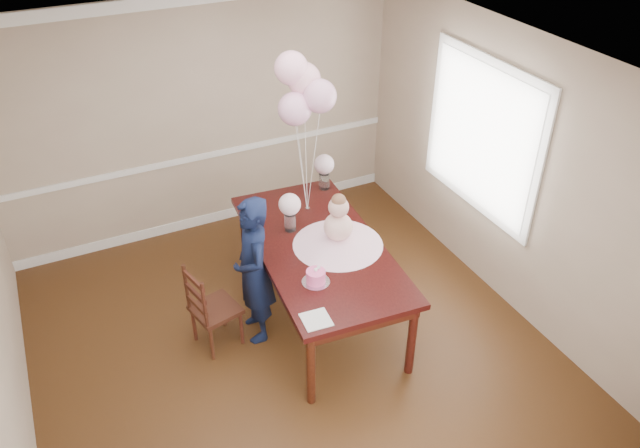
# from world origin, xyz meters

# --- Properties ---
(floor) EXTENTS (4.50, 5.00, 0.00)m
(floor) POSITION_xyz_m (0.00, 0.00, 0.00)
(floor) COLOR #341D0D
(floor) RESTS_ON ground
(ceiling) EXTENTS (4.50, 5.00, 0.02)m
(ceiling) POSITION_xyz_m (0.00, 0.00, 2.70)
(ceiling) COLOR white
(ceiling) RESTS_ON wall_back
(wall_back) EXTENTS (4.50, 0.02, 2.70)m
(wall_back) POSITION_xyz_m (0.00, 2.50, 1.35)
(wall_back) COLOR tan
(wall_back) RESTS_ON floor
(wall_right) EXTENTS (0.02, 5.00, 2.70)m
(wall_right) POSITION_xyz_m (2.25, 0.00, 1.35)
(wall_right) COLOR tan
(wall_right) RESTS_ON floor
(chair_rail_trim) EXTENTS (4.50, 0.02, 0.07)m
(chair_rail_trim) POSITION_xyz_m (0.00, 2.49, 0.90)
(chair_rail_trim) COLOR white
(chair_rail_trim) RESTS_ON wall_back
(baseboard_trim) EXTENTS (4.50, 0.02, 0.12)m
(baseboard_trim) POSITION_xyz_m (0.00, 2.49, 0.06)
(baseboard_trim) COLOR white
(baseboard_trim) RESTS_ON floor
(window_frame) EXTENTS (0.02, 1.66, 1.56)m
(window_frame) POSITION_xyz_m (2.23, 0.50, 1.55)
(window_frame) COLOR white
(window_frame) RESTS_ON wall_right
(window_blinds) EXTENTS (0.01, 1.50, 1.40)m
(window_blinds) POSITION_xyz_m (2.21, 0.50, 1.55)
(window_blinds) COLOR white
(window_blinds) RESTS_ON wall_right
(dining_table_top) EXTENTS (1.28, 2.29, 0.06)m
(dining_table_top) POSITION_xyz_m (0.45, 0.46, 0.80)
(dining_table_top) COLOR black
(dining_table_top) RESTS_ON table_leg_fl
(table_apron) EXTENTS (1.16, 2.18, 0.11)m
(table_apron) POSITION_xyz_m (0.45, 0.46, 0.72)
(table_apron) COLOR black
(table_apron) RESTS_ON table_leg_fl
(table_leg_fl) EXTENTS (0.08, 0.08, 0.77)m
(table_leg_fl) POSITION_xyz_m (-0.09, -0.52, 0.39)
(table_leg_fl) COLOR black
(table_leg_fl) RESTS_ON floor
(table_leg_fr) EXTENTS (0.08, 0.08, 0.77)m
(table_leg_fr) POSITION_xyz_m (0.83, -0.59, 0.39)
(table_leg_fr) COLOR black
(table_leg_fr) RESTS_ON floor
(table_leg_bl) EXTENTS (0.08, 0.08, 0.77)m
(table_leg_bl) POSITION_xyz_m (0.07, 1.51, 0.39)
(table_leg_bl) COLOR black
(table_leg_bl) RESTS_ON floor
(table_leg_br) EXTENTS (0.08, 0.08, 0.77)m
(table_leg_br) POSITION_xyz_m (1.00, 1.44, 0.39)
(table_leg_br) COLOR black
(table_leg_br) RESTS_ON floor
(baby_skirt) EXTENTS (0.91, 0.91, 0.11)m
(baby_skirt) POSITION_xyz_m (0.61, 0.39, 0.89)
(baby_skirt) COLOR #F0B1CA
(baby_skirt) RESTS_ON dining_table_top
(baby_torso) EXTENTS (0.27, 0.27, 0.27)m
(baby_torso) POSITION_xyz_m (0.61, 0.39, 1.03)
(baby_torso) COLOR pink
(baby_torso) RESTS_ON baby_skirt
(baby_head) EXTENTS (0.19, 0.19, 0.19)m
(baby_head) POSITION_xyz_m (0.61, 0.39, 1.24)
(baby_head) COLOR #D3A191
(baby_head) RESTS_ON baby_torso
(baby_hair) EXTENTS (0.13, 0.13, 0.13)m
(baby_hair) POSITION_xyz_m (0.61, 0.39, 1.31)
(baby_hair) COLOR brown
(baby_hair) RESTS_ON baby_head
(cake_platter) EXTENTS (0.26, 0.26, 0.01)m
(cake_platter) POSITION_xyz_m (0.19, -0.02, 0.83)
(cake_platter) COLOR silver
(cake_platter) RESTS_ON dining_table_top
(birthday_cake) EXTENTS (0.18, 0.18, 0.11)m
(birthday_cake) POSITION_xyz_m (0.19, -0.02, 0.89)
(birthday_cake) COLOR #FF509D
(birthday_cake) RESTS_ON cake_platter
(cake_flower_a) EXTENTS (0.03, 0.03, 0.03)m
(cake_flower_a) POSITION_xyz_m (0.19, -0.02, 0.97)
(cake_flower_a) COLOR white
(cake_flower_a) RESTS_ON birthday_cake
(cake_flower_b) EXTENTS (0.03, 0.03, 0.03)m
(cake_flower_b) POSITION_xyz_m (0.23, -0.00, 0.97)
(cake_flower_b) COLOR silver
(cake_flower_b) RESTS_ON birthday_cake
(rose_vase_near) EXTENTS (0.12, 0.12, 0.18)m
(rose_vase_near) POSITION_xyz_m (0.31, 0.80, 0.92)
(rose_vase_near) COLOR white
(rose_vase_near) RESTS_ON dining_table_top
(roses_near) EXTENTS (0.21, 0.21, 0.21)m
(roses_near) POSITION_xyz_m (0.31, 0.80, 1.12)
(roses_near) COLOR silver
(roses_near) RESTS_ON rose_vase_near
(rose_vase_far) EXTENTS (0.12, 0.12, 0.18)m
(rose_vase_far) POSITION_xyz_m (0.94, 1.36, 0.92)
(rose_vase_far) COLOR silver
(rose_vase_far) RESTS_ON dining_table_top
(roses_far) EXTENTS (0.21, 0.21, 0.21)m
(roses_far) POSITION_xyz_m (0.94, 1.36, 1.12)
(roses_far) COLOR silver
(roses_far) RESTS_ON rose_vase_far
(napkin) EXTENTS (0.24, 0.24, 0.01)m
(napkin) POSITION_xyz_m (-0.01, -0.45, 0.84)
(napkin) COLOR silver
(napkin) RESTS_ON dining_table_top
(balloon_weight) EXTENTS (0.05, 0.05, 0.02)m
(balloon_weight) POSITION_xyz_m (0.61, 1.06, 0.84)
(balloon_weight) COLOR silver
(balloon_weight) RESTS_ON dining_table_top
(balloon_a) EXTENTS (0.31, 0.31, 0.31)m
(balloon_a) POSITION_xyz_m (0.50, 1.07, 1.94)
(balloon_a) COLOR #E4A1C5
(balloon_a) RESTS_ON balloon_ribbon_a
(balloon_b) EXTENTS (0.31, 0.31, 0.31)m
(balloon_b) POSITION_xyz_m (0.72, 0.99, 2.05)
(balloon_b) COLOR #D99AB9
(balloon_b) RESTS_ON balloon_ribbon_b
(balloon_c) EXTENTS (0.31, 0.31, 0.31)m
(balloon_c) POSITION_xyz_m (0.64, 1.17, 2.16)
(balloon_c) COLOR #EDA8B7
(balloon_c) RESTS_ON balloon_ribbon_c
(balloon_d) EXTENTS (0.31, 0.31, 0.31)m
(balloon_d) POSITION_xyz_m (0.53, 1.20, 2.27)
(balloon_d) COLOR #FFB4CC
(balloon_d) RESTS_ON balloon_ribbon_d
(balloon_ribbon_a) EXTENTS (0.10, 0.01, 0.93)m
(balloon_ribbon_a) POSITION_xyz_m (0.55, 1.06, 1.31)
(balloon_ribbon_a) COLOR silver
(balloon_ribbon_a) RESTS_ON balloon_weight
(balloon_ribbon_b) EXTENTS (0.11, 0.07, 1.03)m
(balloon_ribbon_b) POSITION_xyz_m (0.66, 1.02, 1.36)
(balloon_ribbon_b) COLOR white
(balloon_ribbon_b) RESTS_ON balloon_weight
(balloon_ribbon_c) EXTENTS (0.03, 0.10, 1.15)m
(balloon_ribbon_c) POSITION_xyz_m (0.63, 1.11, 1.42)
(balloon_ribbon_c) COLOR white
(balloon_ribbon_c) RESTS_ON balloon_weight
(balloon_ribbon_d) EXTENTS (0.08, 0.12, 1.25)m
(balloon_ribbon_d) POSITION_xyz_m (0.57, 1.13, 1.47)
(balloon_ribbon_d) COLOR silver
(balloon_ribbon_d) RESTS_ON balloon_weight
(dining_chair_seat) EXTENTS (0.47, 0.47, 0.04)m
(dining_chair_seat) POSITION_xyz_m (-0.58, 0.50, 0.40)
(dining_chair_seat) COLOR black
(dining_chair_seat) RESTS_ON chair_leg_fl
(chair_leg_fl) EXTENTS (0.04, 0.04, 0.38)m
(chair_leg_fl) POSITION_xyz_m (-0.69, 0.31, 0.19)
(chair_leg_fl) COLOR #391A0F
(chair_leg_fl) RESTS_ON floor
(chair_leg_fr) EXTENTS (0.04, 0.04, 0.38)m
(chair_leg_fr) POSITION_xyz_m (-0.38, 0.38, 0.19)
(chair_leg_fr) COLOR #3C1710
(chair_leg_fr) RESTS_ON floor
(chair_leg_bl) EXTENTS (0.04, 0.04, 0.38)m
(chair_leg_bl) POSITION_xyz_m (-0.77, 0.62, 0.19)
(chair_leg_bl) COLOR #3D1810
(chair_leg_bl) RESTS_ON floor
(chair_leg_br) EXTENTS (0.04, 0.04, 0.38)m
(chair_leg_br) POSITION_xyz_m (-0.46, 0.69, 0.19)
(chair_leg_br) COLOR #3D1C10
(chair_leg_br) RESTS_ON floor
(chair_back_post_l) EXTENTS (0.04, 0.04, 0.50)m
(chair_back_post_l) POSITION_xyz_m (-0.71, 0.31, 0.65)
(chair_back_post_l) COLOR #32150D
(chair_back_post_l) RESTS_ON dining_chair_seat
(chair_back_post_r) EXTENTS (0.04, 0.04, 0.50)m
(chair_back_post_r) POSITION_xyz_m (-0.79, 0.62, 0.65)
(chair_back_post_r) COLOR black
(chair_back_post_r) RESTS_ON dining_chair_seat
(chair_slat_low) EXTENTS (0.11, 0.35, 0.04)m
(chair_slat_low) POSITION_xyz_m (-0.75, 0.46, 0.55)
(chair_slat_low) COLOR #38180F
(chair_slat_low) RESTS_ON dining_chair_seat
(chair_slat_mid) EXTENTS (0.11, 0.35, 0.04)m
(chair_slat_mid) POSITION_xyz_m (-0.75, 0.46, 0.69)
(chair_slat_mid) COLOR black
(chair_slat_mid) RESTS_ON dining_chair_seat
(chair_slat_top) EXTENTS (0.11, 0.35, 0.04)m
(chair_slat_top) POSITION_xyz_m (-0.75, 0.46, 0.83)
(chair_slat_top) COLOR #39170F
(chair_slat_top) RESTS_ON dining_chair_seat
(woman) EXTENTS (0.41, 0.57, 1.48)m
(woman) POSITION_xyz_m (-0.20, 0.47, 0.74)
(woman) COLOR black
(woman) RESTS_ON floor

